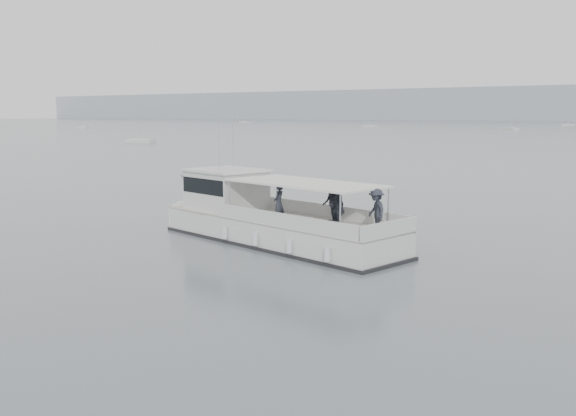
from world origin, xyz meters
The scene contains 3 objects.
ground centered at (0.00, 0.00, 0.00)m, with size 1400.00×1400.00×0.00m, color #515C5F.
tour_boat centered at (1.34, 1.61, 0.95)m, with size 13.85×5.98×5.79m.
moored_fleet centered at (-22.57, 199.84, 0.36)m, with size 419.58×340.25×9.44m.
Camera 1 is at (18.00, -21.27, 5.58)m, focal length 40.00 mm.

